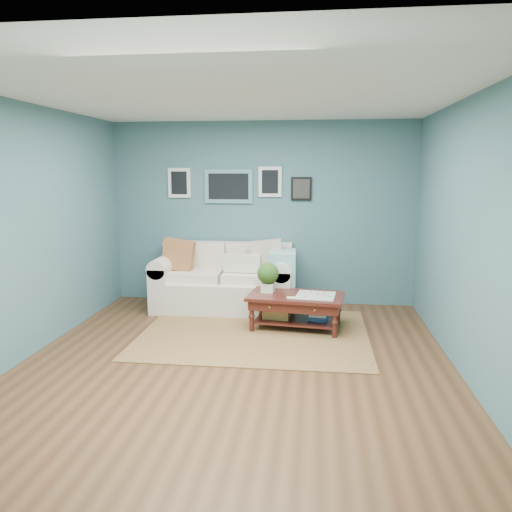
# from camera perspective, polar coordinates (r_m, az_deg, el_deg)

# --- Properties ---
(room_shell) EXTENTS (5.00, 5.02, 2.70)m
(room_shell) POSITION_cam_1_polar(r_m,az_deg,el_deg) (5.06, -2.40, 2.60)
(room_shell) COLOR brown
(room_shell) RESTS_ON ground
(area_rug) EXTENTS (2.76, 2.21, 0.01)m
(area_rug) POSITION_cam_1_polar(r_m,az_deg,el_deg) (6.22, -0.18, -8.81)
(area_rug) COLOR brown
(area_rug) RESTS_ON ground
(loveseat) EXTENTS (2.03, 0.92, 1.04)m
(loveseat) POSITION_cam_1_polar(r_m,az_deg,el_deg) (7.21, -2.97, -2.76)
(loveseat) COLOR silver
(loveseat) RESTS_ON ground
(coffee_table) EXTENTS (1.25, 0.82, 0.83)m
(coffee_table) POSITION_cam_1_polar(r_m,az_deg,el_deg) (6.35, 4.04, -5.04)
(coffee_table) COLOR #36100C
(coffee_table) RESTS_ON ground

